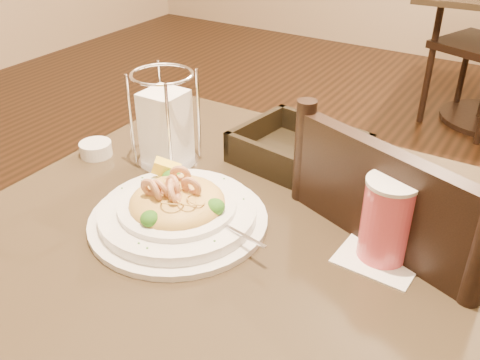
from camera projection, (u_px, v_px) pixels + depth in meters
The scene contains 9 objects.
main_table at pixel (235, 316), 1.08m from camera, with size 0.90×0.90×0.73m.
dining_chair_near at pixel (400, 308), 1.10m from camera, with size 0.54×0.54×0.93m.
dining_chair_far at pixel (480, 39), 2.77m from camera, with size 0.54×0.54×0.93m.
pasta_bowl at pixel (178, 209), 0.95m from camera, with size 0.36×0.32×0.10m.
drink_glass at pixel (387, 220), 0.85m from camera, with size 0.13×0.13×0.15m.
bread_basket at pixel (298, 153), 1.14m from camera, with size 0.28×0.24×0.07m.
napkin_caddy at pixel (166, 125), 1.11m from camera, with size 0.13×0.13×0.20m.
side_plate at pixel (343, 189), 1.05m from camera, with size 0.14×0.14×0.01m, color white.
butter_ramekin at pixel (96, 149), 1.18m from camera, with size 0.07×0.07×0.03m, color white.
Camera 1 is at (0.43, -0.66, 1.29)m, focal length 40.00 mm.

